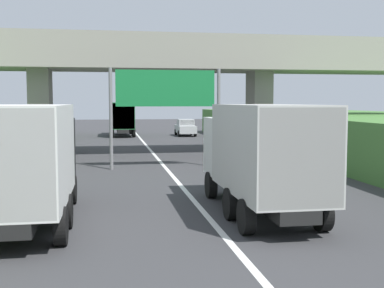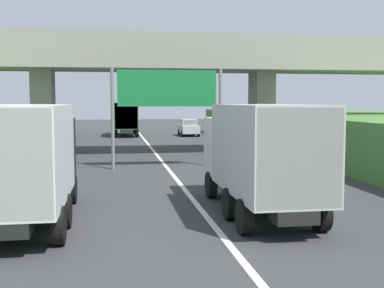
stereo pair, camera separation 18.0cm
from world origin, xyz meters
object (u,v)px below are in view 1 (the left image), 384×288
truck_white (260,153)px  construction_barrel_5 (34,167)px  truck_green (122,117)px  construction_barrel_4 (16,181)px  overhead_highway_sign (166,95)px  truck_black (29,158)px  car_silver (185,128)px

truck_white → construction_barrel_5: (-8.14, 9.22, -1.47)m
truck_green → construction_barrel_5: size_ratio=8.11×
construction_barrel_4 → overhead_highway_sign: bearing=42.5°
truck_green → truck_white: (3.29, -36.54, 0.00)m
truck_green → construction_barrel_4: (-4.95, -31.47, -1.47)m
truck_green → construction_barrel_5: truck_green is taller
truck_black → construction_barrel_4: bearing=104.2°
truck_black → construction_barrel_5: 9.61m
construction_barrel_4 → construction_barrel_5: size_ratio=1.00×
construction_barrel_5 → truck_black: bearing=-82.5°
truck_white → construction_barrel_4: size_ratio=8.11×
truck_green → truck_white: size_ratio=1.00×
overhead_highway_sign → construction_barrel_5: 7.55m
truck_white → construction_barrel_4: truck_white is taller
car_silver → construction_barrel_4: car_silver is taller
overhead_highway_sign → truck_black: bearing=-114.9°
construction_barrel_5 → car_silver: bearing=66.7°
overhead_highway_sign → truck_black: size_ratio=0.81×
truck_black → construction_barrel_5: size_ratio=8.11×
car_silver → construction_barrel_5: bearing=-113.3°
overhead_highway_sign → truck_white: size_ratio=0.81×
truck_black → truck_white: bearing=1.6°
overhead_highway_sign → truck_white: (1.68, -11.09, -1.96)m
overhead_highway_sign → truck_green: overhead_highway_sign is taller
car_silver → truck_green: bearing=170.7°
car_silver → construction_barrel_4: (-11.38, -30.41, -0.40)m
truck_white → construction_barrel_5: size_ratio=8.11×
truck_green → overhead_highway_sign: bearing=-86.4°
truck_green → construction_barrel_4: bearing=-98.9°
truck_black → truck_white: same height
truck_white → car_silver: 35.64m
truck_black → construction_barrel_4: truck_black is taller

